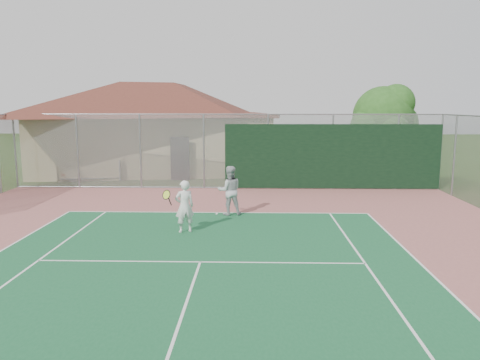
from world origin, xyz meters
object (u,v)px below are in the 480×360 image
Objects in this scene: clubhouse at (155,118)px; player_grey_back at (230,191)px; bleachers at (95,168)px; tree at (384,118)px; player_white_front at (184,207)px.

clubhouse reaches higher than player_grey_back.
tree is (15.13, -0.55, 2.68)m from bleachers.
tree is at bearing -28.49° from clubhouse.
bleachers is 11.22m from player_grey_back.
player_grey_back is (1.28, 2.37, 0.06)m from player_white_front.
bleachers is at bearing -57.46° from player_grey_back.
clubhouse reaches higher than tree.
player_grey_back is at bearing -59.25° from bleachers.
clubhouse is 5.40m from bleachers.
player_white_front is at bearing 51.16° from player_grey_back.
clubhouse is at bearing -77.60° from player_grey_back.
clubhouse is 13.46m from tree.
player_white_front is 0.92× the size of player_grey_back.
player_grey_back is (7.66, -8.20, 0.30)m from bleachers.
bleachers is at bearing -81.31° from player_white_front.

